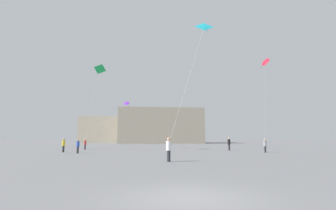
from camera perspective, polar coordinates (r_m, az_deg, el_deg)
The scene contains 13 objects.
ground_plane at distance 8.24m, azimuth 4.56°, elevation -19.96°, with size 300.00×300.00×0.00m, color slate.
person_in_grey at distance 33.66m, azimuth 20.87°, elevation -8.35°, with size 0.36×0.36×1.67m.
person_in_white at distance 19.63m, azimuth 0.15°, elevation -9.65°, with size 0.40×0.40×1.83m.
person_in_yellow at distance 34.65m, azimuth -22.33°, elevation -8.18°, with size 0.38×0.38×1.73m.
person_in_blue at distance 31.64m, azimuth -19.51°, elevation -8.53°, with size 0.36×0.36×1.64m.
person_in_red at distance 41.05m, azimuth -18.04°, elevation -8.27°, with size 0.34×0.34×1.57m.
person_in_black at distance 37.78m, azimuth 13.48°, elevation -8.32°, with size 0.40×0.40×1.83m.
kite_violet_diamond at distance 44.64m, azimuth -9.33°, elevation 0.39°, with size 6.09×4.98×6.86m.
kite_crimson_diamond at distance 31.87m, azimuth 20.92°, elevation 8.89°, with size 1.21×3.55×9.70m.
kite_emerald_delta at distance 38.92m, azimuth -15.04°, elevation 7.56°, with size 3.26×3.76×10.96m.
kite_cyan_delta at distance 28.33m, azimuth 8.01°, elevation 16.65°, with size 4.75×6.35×12.66m.
building_left_hall at distance 97.66m, azimuth -12.44°, elevation -5.45°, with size 21.78×14.70×9.34m.
building_centre_hall at distance 84.56m, azimuth -1.78°, elevation -4.79°, with size 27.57×17.45×11.03m.
Camera 1 is at (-0.85, -7.99, 1.81)m, focal length 27.25 mm.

